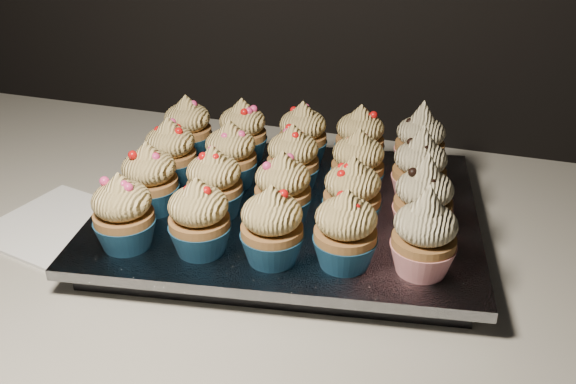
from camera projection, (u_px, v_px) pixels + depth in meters
The scene contains 24 objects.
worktop at pixel (277, 243), 0.77m from camera, with size 2.44×0.64×0.04m, color beige.
napkin at pixel (59, 225), 0.76m from camera, with size 0.15×0.15×0.00m, color white.
baking_tray at pixel (288, 221), 0.75m from camera, with size 0.40×0.30×0.02m, color black.
foil_lining at pixel (288, 209), 0.74m from camera, with size 0.43×0.33×0.01m, color silver.
cupcake_0 at pixel (123, 214), 0.65m from camera, with size 0.06×0.06×0.08m.
cupcake_1 at pixel (199, 219), 0.64m from camera, with size 0.06×0.06×0.08m.
cupcake_2 at pixel (272, 227), 0.62m from camera, with size 0.06×0.06×0.08m.
cupcake_3 at pixel (345, 231), 0.62m from camera, with size 0.06×0.06×0.08m.
cupcake_4 at pixel (424, 236), 0.61m from camera, with size 0.06×0.06×0.10m.
cupcake_5 at pixel (150, 180), 0.71m from camera, with size 0.06×0.06×0.08m.
cupcake_6 at pixel (215, 184), 0.70m from camera, with size 0.06×0.06×0.08m.
cupcake_7 at pixel (283, 190), 0.69m from camera, with size 0.06×0.06×0.08m.
cupcake_8 at pixel (352, 196), 0.68m from camera, with size 0.06×0.06×0.08m.
cupcake_9 at pixel (423, 200), 0.67m from camera, with size 0.06×0.06×0.10m.
cupcake_10 at pixel (171, 153), 0.78m from camera, with size 0.06×0.06×0.08m.
cupcake_11 at pixel (231, 156), 0.77m from camera, with size 0.06×0.06×0.08m.
cupcake_12 at pixel (293, 160), 0.76m from camera, with size 0.06×0.06×0.08m.
cupcake_13 at pixel (358, 165), 0.75m from camera, with size 0.06×0.06×0.08m.
cupcake_14 at pixel (420, 169), 0.73m from camera, with size 0.06×0.06×0.10m.
cupcake_15 at pixel (188, 129), 0.84m from camera, with size 0.06×0.06×0.08m.
cupcake_16 at pixel (243, 132), 0.83m from camera, with size 0.06×0.06×0.08m.
cupcake_17 at pixel (303, 135), 0.82m from camera, with size 0.06×0.06×0.08m.
cupcake_18 at pixel (360, 139), 0.81m from camera, with size 0.06×0.06×0.08m.
cupcake_19 at pixel (420, 142), 0.80m from camera, with size 0.06×0.06×0.10m.
Camera 1 is at (0.21, 1.09, 1.30)m, focal length 40.00 mm.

